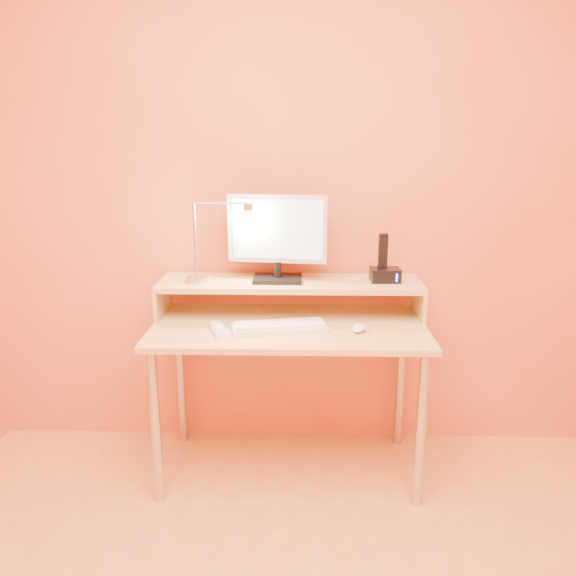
{
  "coord_description": "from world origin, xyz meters",
  "views": [
    {
      "loc": [
        0.06,
        -1.17,
        1.53
      ],
      "look_at": [
        -0.0,
        1.13,
        0.9
      ],
      "focal_mm": 35.19,
      "sensor_mm": 36.0,
      "label": 1
    }
  ],
  "objects_px": {
    "keyboard": "(279,328)",
    "phone_dock": "(385,275)",
    "lamp_base": "(197,279)",
    "remote_control": "(219,330)",
    "mouse": "(359,328)",
    "monitor_panel": "(277,229)"
  },
  "relations": [
    {
      "from": "phone_dock",
      "to": "remote_control",
      "type": "relative_size",
      "value": 0.7
    },
    {
      "from": "monitor_panel",
      "to": "keyboard",
      "type": "height_order",
      "value": "monitor_panel"
    },
    {
      "from": "phone_dock",
      "to": "remote_control",
      "type": "bearing_deg",
      "value": -163.04
    },
    {
      "from": "lamp_base",
      "to": "keyboard",
      "type": "xyz_separation_m",
      "value": [
        0.38,
        -0.19,
        -0.16
      ]
    },
    {
      "from": "mouse",
      "to": "remote_control",
      "type": "relative_size",
      "value": 0.52
    },
    {
      "from": "lamp_base",
      "to": "keyboard",
      "type": "distance_m",
      "value": 0.46
    },
    {
      "from": "phone_dock",
      "to": "mouse",
      "type": "distance_m",
      "value": 0.32
    },
    {
      "from": "lamp_base",
      "to": "remote_control",
      "type": "xyz_separation_m",
      "value": [
        0.13,
        -0.22,
        -0.16
      ]
    },
    {
      "from": "monitor_panel",
      "to": "lamp_base",
      "type": "distance_m",
      "value": 0.43
    },
    {
      "from": "lamp_base",
      "to": "phone_dock",
      "type": "distance_m",
      "value": 0.86
    },
    {
      "from": "lamp_base",
      "to": "remote_control",
      "type": "relative_size",
      "value": 0.54
    },
    {
      "from": "keyboard",
      "to": "mouse",
      "type": "height_order",
      "value": "mouse"
    },
    {
      "from": "mouse",
      "to": "monitor_panel",
      "type": "bearing_deg",
      "value": 166.61
    },
    {
      "from": "remote_control",
      "to": "monitor_panel",
      "type": "bearing_deg",
      "value": 29.11
    },
    {
      "from": "monitor_panel",
      "to": "phone_dock",
      "type": "xyz_separation_m",
      "value": [
        0.49,
        -0.01,
        -0.21
      ]
    },
    {
      "from": "monitor_panel",
      "to": "remote_control",
      "type": "xyz_separation_m",
      "value": [
        -0.24,
        -0.26,
        -0.39
      ]
    },
    {
      "from": "phone_dock",
      "to": "mouse",
      "type": "bearing_deg",
      "value": -122.41
    },
    {
      "from": "phone_dock",
      "to": "mouse",
      "type": "relative_size",
      "value": 1.35
    },
    {
      "from": "lamp_base",
      "to": "phone_dock",
      "type": "height_order",
      "value": "phone_dock"
    },
    {
      "from": "keyboard",
      "to": "remote_control",
      "type": "distance_m",
      "value": 0.26
    },
    {
      "from": "lamp_base",
      "to": "monitor_panel",
      "type": "bearing_deg",
      "value": 6.25
    },
    {
      "from": "keyboard",
      "to": "phone_dock",
      "type": "bearing_deg",
      "value": 15.34
    }
  ]
}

